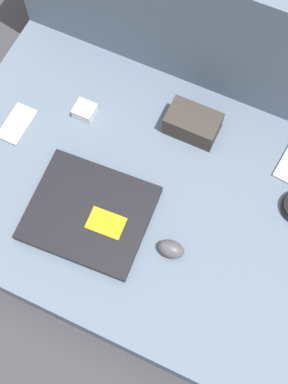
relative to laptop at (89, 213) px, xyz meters
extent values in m
plane|color=#38383D|center=(0.10, 0.11, -0.12)|extent=(8.00, 8.00, 0.00)
cube|color=slate|center=(0.10, 0.11, -0.07)|extent=(1.08, 0.72, 0.11)
cube|color=slate|center=(0.10, 0.57, 0.12)|extent=(1.08, 0.20, 0.49)
cube|color=black|center=(0.00, 0.00, 0.00)|extent=(0.31, 0.27, 0.03)
cube|color=orange|center=(0.05, -0.01, 0.01)|extent=(0.09, 0.07, 0.00)
ellipsoid|color=#4C4C51|center=(0.22, 0.00, 0.01)|extent=(0.07, 0.05, 0.04)
cube|color=#B7B7BC|center=(-0.29, 0.15, -0.01)|extent=(0.06, 0.12, 0.01)
cube|color=#38332D|center=(0.14, 0.33, 0.02)|extent=(0.14, 0.09, 0.07)
cube|color=silver|center=(-0.14, 0.25, 0.00)|extent=(0.05, 0.05, 0.03)
camera|label=1|loc=(0.31, -0.35, 1.26)|focal=50.00mm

